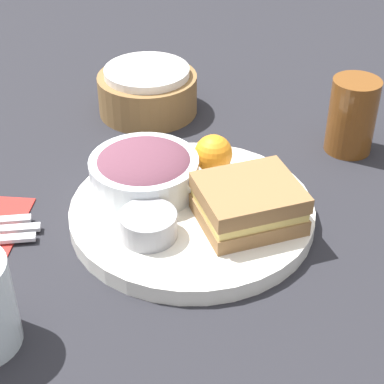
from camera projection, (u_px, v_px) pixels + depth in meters
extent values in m
plane|color=#232328|center=(192.00, 219.00, 0.78)|extent=(4.00, 4.00, 0.00)
cylinder|color=white|center=(192.00, 213.00, 0.77)|extent=(0.29, 0.29, 0.02)
cube|color=olive|center=(248.00, 214.00, 0.74)|extent=(0.14, 0.13, 0.02)
cube|color=#E5C666|center=(249.00, 203.00, 0.73)|extent=(0.13, 0.13, 0.01)
cube|color=olive|center=(249.00, 192.00, 0.72)|extent=(0.14, 0.13, 0.02)
cylinder|color=white|center=(144.00, 174.00, 0.78)|extent=(0.13, 0.13, 0.04)
ellipsoid|color=brown|center=(144.00, 166.00, 0.78)|extent=(0.12, 0.12, 0.04)
cylinder|color=#99999E|center=(148.00, 225.00, 0.71)|extent=(0.06, 0.06, 0.03)
sphere|color=orange|center=(213.00, 154.00, 0.81)|extent=(0.05, 0.05, 0.05)
cylinder|color=brown|center=(352.00, 116.00, 0.88)|extent=(0.07, 0.07, 0.11)
cylinder|color=olive|center=(148.00, 94.00, 0.98)|extent=(0.15, 0.15, 0.06)
cylinder|color=white|center=(147.00, 72.00, 0.96)|extent=(0.13, 0.13, 0.01)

